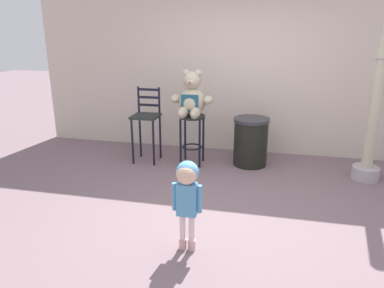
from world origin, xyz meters
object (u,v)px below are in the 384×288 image
lamppost (377,99)px  bar_chair_empty (146,120)px  bar_stool_with_teddy (192,129)px  trash_bin (251,142)px  child_walking (187,187)px  teddy_bear (192,99)px

lamppost → bar_chair_empty: 3.20m
bar_stool_with_teddy → trash_bin: bar_stool_with_teddy is taller
bar_stool_with_teddy → child_walking: (0.45, -2.22, 0.10)m
bar_stool_with_teddy → teddy_bear: bearing=-90.0°
child_walking → lamppost: bearing=-66.8°
bar_stool_with_teddy → trash_bin: size_ratio=1.05×
lamppost → bar_stool_with_teddy: bearing=178.2°
teddy_bear → child_walking: teddy_bear is taller
teddy_bear → bar_chair_empty: (-0.71, 0.01, -0.35)m
lamppost → bar_chair_empty: size_ratio=2.49×
teddy_bear → child_walking: 2.27m
bar_stool_with_teddy → bar_chair_empty: bar_chair_empty is taller
teddy_bear → bar_chair_empty: size_ratio=0.59×
teddy_bear → bar_chair_empty: teddy_bear is taller
lamppost → bar_chair_empty: bearing=179.0°
lamppost → bar_chair_empty: lamppost is taller
teddy_bear → trash_bin: size_ratio=0.92×
lamppost → teddy_bear: bearing=179.0°
child_walking → bar_chair_empty: size_ratio=0.77×
child_walking → bar_chair_empty: 2.49m
bar_chair_empty → teddy_bear: bearing=-1.2°
child_walking → lamppost: 2.98m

